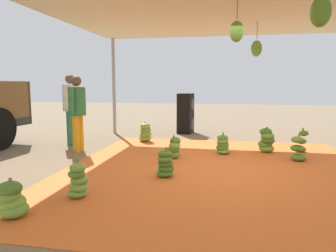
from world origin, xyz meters
TOP-DOWN VIEW (x-y plane):
  - ground_plane at (0.00, 3.00)m, footprint 40.00×40.00m
  - tarp_orange at (0.00, 0.00)m, footprint 5.95×5.37m
  - tent_canopy at (0.00, -0.10)m, footprint 8.00×7.00m
  - banana_bunch_0 at (-2.43, 2.23)m, footprint 0.47×0.48m
  - banana_bunch_1 at (0.74, 0.88)m, footprint 0.36×0.35m
  - banana_bunch_2 at (1.02, -1.57)m, footprint 0.43×0.43m
  - banana_bunch_3 at (1.70, -1.05)m, footprint 0.48×0.45m
  - banana_bunch_4 at (-1.71, 1.77)m, footprint 0.37×0.39m
  - banana_bunch_5 at (2.50, 1.96)m, footprint 0.44×0.43m
  - banana_bunch_6 at (-0.56, 0.81)m, footprint 0.40×0.40m
  - banana_bunch_7 at (1.85, -1.83)m, footprint 0.34×0.33m
  - banana_bunch_8 at (1.36, -0.10)m, footprint 0.38×0.38m
  - worker_0 at (1.00, 3.13)m, footprint 0.63×0.38m
  - worker_1 at (1.76, 3.68)m, footprint 0.65×0.40m
  - speaker_stack at (4.22, 1.10)m, footprint 0.63×0.50m

SIDE VIEW (x-z plane):
  - ground_plane at x=0.00m, z-range 0.00..0.00m
  - tarp_orange at x=0.00m, z-range 0.00..0.01m
  - banana_bunch_8 at x=1.36m, z-range -0.03..0.44m
  - banana_bunch_0 at x=-2.43m, z-range -0.02..0.43m
  - banana_bunch_6 at x=-0.56m, z-range -0.03..0.46m
  - banana_bunch_1 at x=0.74m, z-range -0.02..0.46m
  - banana_bunch_4 at x=-1.71m, z-range -0.03..0.50m
  - banana_bunch_2 at x=1.02m, z-range -0.04..0.50m
  - banana_bunch_7 at x=1.85m, z-range -0.04..0.51m
  - banana_bunch_5 at x=2.50m, z-range -0.02..0.51m
  - banana_bunch_3 at x=1.70m, z-range -0.02..0.55m
  - speaker_stack at x=4.22m, z-range 0.00..1.25m
  - worker_0 at x=1.00m, z-range 0.14..1.85m
  - worker_1 at x=1.76m, z-range 0.15..1.92m
  - tent_canopy at x=0.00m, z-range 1.40..4.39m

